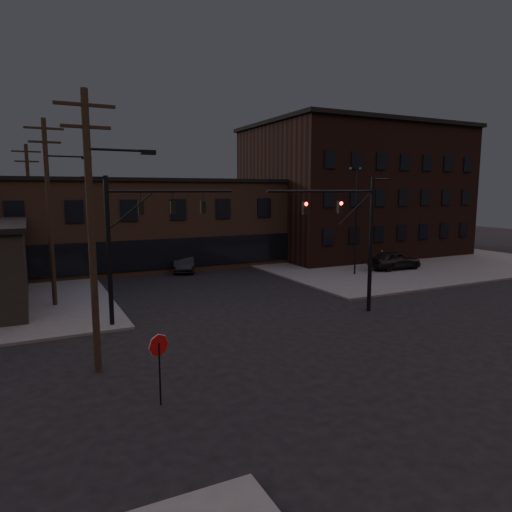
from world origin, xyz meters
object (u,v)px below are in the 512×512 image
(car_crossing, at_px, (184,262))
(traffic_signal_far, at_px, (133,233))
(traffic_signal_near, at_px, (356,231))
(parked_car_lot_a, at_px, (395,260))
(stop_sign, at_px, (159,353))
(parked_car_lot_b, at_px, (387,253))

(car_crossing, bearing_deg, traffic_signal_far, -98.88)
(traffic_signal_near, relative_size, parked_car_lot_a, 1.61)
(parked_car_lot_a, relative_size, car_crossing, 0.99)
(parked_car_lot_a, bearing_deg, stop_sign, 123.93)
(car_crossing, bearing_deg, parked_car_lot_b, 8.07)
(stop_sign, height_order, parked_car_lot_b, stop_sign)
(stop_sign, xyz_separation_m, car_crossing, (8.66, 24.73, -1.02))
(parked_car_lot_a, bearing_deg, car_crossing, 65.51)
(traffic_signal_near, relative_size, parked_car_lot_b, 1.82)
(stop_sign, distance_m, car_crossing, 26.22)
(traffic_signal_near, distance_m, car_crossing, 19.28)
(parked_car_lot_a, bearing_deg, traffic_signal_far, 106.12)
(parked_car_lot_b, xyz_separation_m, car_crossing, (-20.70, 3.52, 0.04))
(traffic_signal_far, distance_m, car_crossing, 17.01)
(car_crossing, bearing_deg, traffic_signal_near, -57.86)
(traffic_signal_near, bearing_deg, stop_sign, -154.10)
(parked_car_lot_a, distance_m, parked_car_lot_b, 6.03)
(traffic_signal_near, xyz_separation_m, parked_car_lot_b, (16.01, 14.73, -4.14))
(stop_sign, bearing_deg, parked_car_lot_b, 35.84)
(parked_car_lot_b, relative_size, car_crossing, 0.88)
(stop_sign, xyz_separation_m, parked_car_lot_b, (29.37, 21.21, -1.06))
(traffic_signal_far, relative_size, parked_car_lot_a, 1.61)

